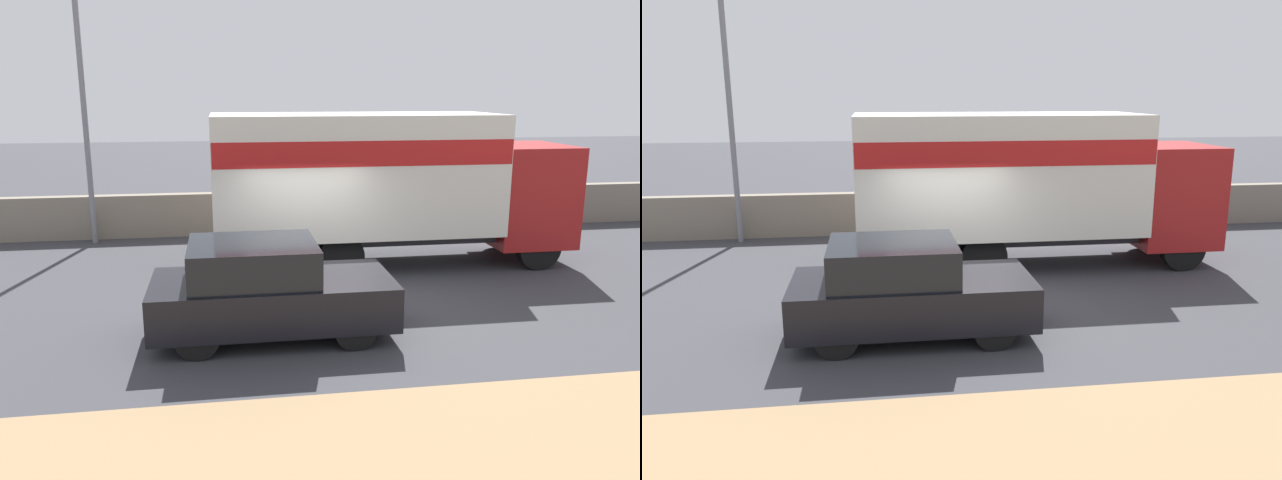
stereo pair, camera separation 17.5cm
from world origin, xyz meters
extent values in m
plane|color=#38383D|center=(0.00, 0.00, 0.00)|extent=(80.00, 80.00, 0.00)
cube|color=gray|center=(0.00, 6.44, 0.58)|extent=(60.00, 0.35, 1.16)
cylinder|color=slate|center=(-4.99, 5.94, 3.29)|extent=(0.14, 0.14, 6.59)
cube|color=maroon|center=(5.29, 2.73, 1.57)|extent=(1.80, 2.20, 2.26)
cube|color=black|center=(6.17, 2.73, 2.02)|extent=(0.06, 1.87, 0.99)
cube|color=#2D2D33|center=(1.28, 2.73, 0.71)|extent=(6.22, 1.36, 0.25)
cube|color=silver|center=(1.28, 2.73, 2.12)|extent=(6.22, 2.47, 2.58)
cube|color=red|center=(1.28, 2.73, 2.66)|extent=(6.19, 2.49, 0.52)
cylinder|color=black|center=(5.29, 3.66, 0.49)|extent=(0.97, 0.28, 0.97)
cylinder|color=black|center=(5.29, 1.80, 0.49)|extent=(0.97, 0.28, 0.97)
cylinder|color=black|center=(-0.43, 3.66, 0.49)|extent=(0.97, 0.28, 0.97)
cylinder|color=black|center=(-0.43, 1.80, 0.49)|extent=(0.97, 0.28, 0.97)
cylinder|color=black|center=(0.81, 3.66, 0.49)|extent=(0.97, 0.28, 0.97)
cylinder|color=black|center=(0.81, 1.80, 0.49)|extent=(0.97, 0.28, 0.97)
cube|color=black|center=(-0.87, -1.15, 0.61)|extent=(3.86, 1.83, 0.71)
cube|color=black|center=(-1.18, -1.15, 1.26)|extent=(2.01, 1.69, 0.60)
cylinder|color=black|center=(0.32, -0.36, 0.33)|extent=(0.67, 0.20, 0.67)
cylinder|color=black|center=(0.32, -1.95, 0.33)|extent=(0.67, 0.20, 0.67)
cylinder|color=black|center=(-2.07, -0.36, 0.33)|extent=(0.67, 0.20, 0.67)
cylinder|color=black|center=(-2.07, -1.95, 0.33)|extent=(0.67, 0.20, 0.67)
camera|label=1|loc=(-1.60, -10.75, 3.90)|focal=35.00mm
camera|label=2|loc=(-1.43, -10.78, 3.90)|focal=35.00mm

